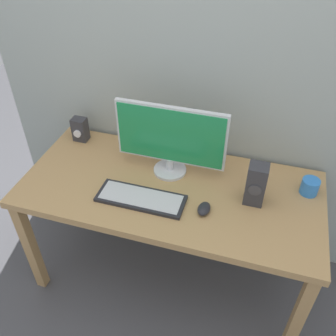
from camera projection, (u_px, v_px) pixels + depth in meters
ground_plane at (170, 271)px, 2.32m from camera, size 6.00×6.00×0.00m
wall_back at (195, 5)px, 1.66m from camera, size 2.29×0.04×3.00m
desk at (170, 198)px, 1.91m from camera, size 1.53×0.70×0.72m
monitor at (171, 139)px, 1.84m from camera, size 0.57×0.17×0.39m
keyboard_primary at (141, 198)px, 1.78m from camera, size 0.43×0.16×0.02m
mouse at (204, 209)px, 1.72m from camera, size 0.07×0.10×0.04m
speaker_right at (256, 184)px, 1.72m from camera, size 0.09×0.09×0.22m
audio_controller at (80, 129)px, 2.14m from camera, size 0.08×0.08×0.14m
coffee_mug at (310, 187)px, 1.80m from camera, size 0.09×0.09×0.08m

